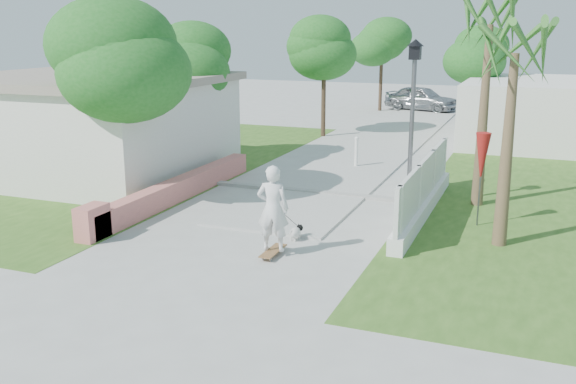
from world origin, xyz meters
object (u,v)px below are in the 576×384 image
at_px(patio_umbrella, 482,158).
at_px(parked_car, 421,98).
at_px(bollard, 356,151).
at_px(dog, 296,232).
at_px(skateboarder, 277,210).
at_px(street_lamp, 412,118).

bearing_deg(patio_umbrella, parked_car, 103.44).
height_order(patio_umbrella, parked_car, patio_umbrella).
bearing_deg(parked_car, bollard, -161.38).
bearing_deg(patio_umbrella, dog, -144.77).
bearing_deg(bollard, skateboarder, -85.42).
bearing_deg(patio_umbrella, street_lamp, 152.24).
bearing_deg(street_lamp, parked_car, 99.14).
height_order(bollard, patio_umbrella, patio_umbrella).
distance_m(patio_umbrella, parked_car, 22.94).
xyz_separation_m(skateboarder, parked_car, (-1.45, 25.78, -0.19)).
height_order(bollard, skateboarder, skateboarder).
xyz_separation_m(patio_umbrella, parked_car, (-5.33, 22.29, -0.96)).
bearing_deg(bollard, street_lamp, -59.04).
distance_m(street_lamp, skateboarder, 5.13).
bearing_deg(parked_car, skateboarder, -160.65).
height_order(dog, parked_car, parked_car).
height_order(bollard, parked_car, parked_car).
height_order(patio_umbrella, skateboarder, patio_umbrella).
bearing_deg(street_lamp, dog, -116.89).
distance_m(patio_umbrella, skateboarder, 5.28).
bearing_deg(dog, bollard, 110.87).
distance_m(bollard, parked_car, 16.81).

